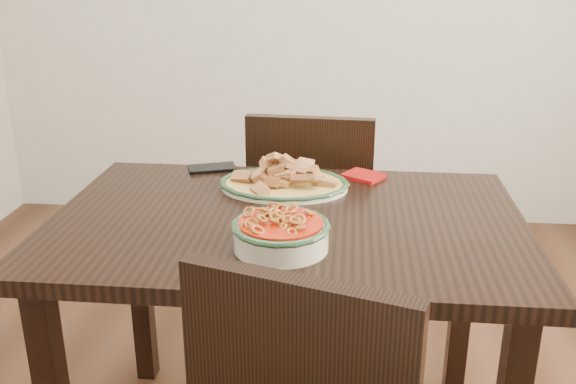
# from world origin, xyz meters

# --- Properties ---
(dining_table) EXTENTS (1.20, 0.80, 0.75)m
(dining_table) POSITION_xyz_m (0.01, -0.10, 0.65)
(dining_table) COLOR black
(dining_table) RESTS_ON ground
(chair_far) EXTENTS (0.44, 0.44, 0.89)m
(chair_far) POSITION_xyz_m (0.04, 0.51, 0.50)
(chair_far) COLOR black
(chair_far) RESTS_ON ground
(fish_plate) EXTENTS (0.36, 0.28, 0.11)m
(fish_plate) POSITION_xyz_m (-0.02, 0.11, 0.79)
(fish_plate) COLOR #EFE3CA
(fish_plate) RESTS_ON dining_table
(noodle_bowl) EXTENTS (0.23, 0.23, 0.08)m
(noodle_bowl) POSITION_xyz_m (0.01, -0.29, 0.79)
(noodle_bowl) COLOR beige
(noodle_bowl) RESTS_ON dining_table
(smartphone) EXTENTS (0.16, 0.12, 0.01)m
(smartphone) POSITION_xyz_m (-0.26, 0.26, 0.76)
(smartphone) COLOR black
(smartphone) RESTS_ON dining_table
(napkin) EXTENTS (0.14, 0.14, 0.01)m
(napkin) POSITION_xyz_m (0.20, 0.22, 0.76)
(napkin) COLOR #940D0A
(napkin) RESTS_ON dining_table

